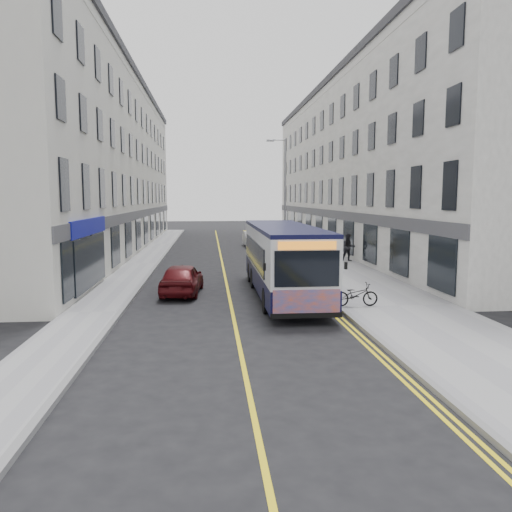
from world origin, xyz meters
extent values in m
plane|color=black|center=(0.00, 0.00, 0.00)|extent=(140.00, 140.00, 0.00)
cube|color=gray|center=(6.25, 12.00, 0.06)|extent=(4.50, 64.00, 0.12)
cube|color=gray|center=(-5.00, 12.00, 0.06)|extent=(2.00, 64.00, 0.12)
cube|color=slate|center=(4.00, 12.00, 0.07)|extent=(0.18, 64.00, 0.13)
cube|color=slate|center=(-4.00, 12.00, 0.07)|extent=(0.18, 64.00, 0.13)
cube|color=yellow|center=(0.00, 12.00, 0.00)|extent=(0.12, 64.00, 0.01)
cube|color=yellow|center=(3.55, 12.00, 0.00)|extent=(0.10, 64.00, 0.01)
cube|color=yellow|center=(3.75, 12.00, 0.00)|extent=(0.10, 64.00, 0.01)
cube|color=white|center=(11.50, 21.00, 6.50)|extent=(6.00, 46.00, 13.00)
cube|color=beige|center=(-9.00, 21.00, 6.50)|extent=(6.00, 46.00, 13.00)
cylinder|color=gray|center=(4.25, 14.00, 4.00)|extent=(0.14, 0.14, 8.00)
cylinder|color=gray|center=(3.75, 14.00, 7.90)|extent=(1.00, 0.08, 0.08)
cube|color=gray|center=(3.25, 14.00, 7.85)|extent=(0.50, 0.18, 0.12)
cube|color=black|center=(2.27, 1.53, 0.74)|extent=(2.32, 10.22, 0.84)
cube|color=silver|center=(2.27, 1.53, 2.00)|extent=(2.32, 10.22, 1.67)
cube|color=black|center=(2.27, 1.53, 2.91)|extent=(2.34, 10.22, 0.15)
cube|color=black|center=(1.09, 2.09, 1.81)|extent=(0.04, 7.99, 1.07)
cube|color=black|center=(3.45, 2.09, 1.81)|extent=(0.04, 7.99, 1.07)
cube|color=black|center=(2.27, -3.60, 1.90)|extent=(2.09, 0.04, 1.16)
cube|color=#DC4B12|center=(2.27, -3.60, 0.79)|extent=(2.18, 0.04, 0.88)
cube|color=orange|center=(2.27, -3.61, 2.65)|extent=(1.86, 0.04, 0.26)
cylinder|color=black|center=(1.22, -1.54, 0.46)|extent=(0.26, 0.93, 0.93)
cylinder|color=black|center=(3.32, -1.54, 0.46)|extent=(0.26, 0.93, 0.93)
cylinder|color=black|center=(1.22, 3.57, 0.46)|extent=(0.26, 0.93, 0.93)
cylinder|color=black|center=(3.32, 3.57, 0.46)|extent=(0.26, 0.93, 0.93)
cylinder|color=black|center=(1.22, 5.25, 0.46)|extent=(0.26, 0.93, 0.93)
cylinder|color=black|center=(3.32, 5.25, 0.46)|extent=(0.26, 0.93, 0.93)
imported|color=black|center=(4.60, -1.21, 0.56)|extent=(1.67, 0.60, 0.87)
imported|color=olive|center=(6.25, 10.74, 0.91)|extent=(0.64, 0.49, 1.57)
imported|color=black|center=(8.00, 11.78, 1.00)|extent=(0.87, 0.68, 1.75)
imported|color=silver|center=(2.84, 22.80, 0.65)|extent=(1.56, 3.99, 1.29)
imported|color=#4E0D10|center=(-2.00, 2.40, 0.67)|extent=(1.93, 4.08, 1.35)
camera|label=1|loc=(-0.81, -19.02, 4.15)|focal=35.00mm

